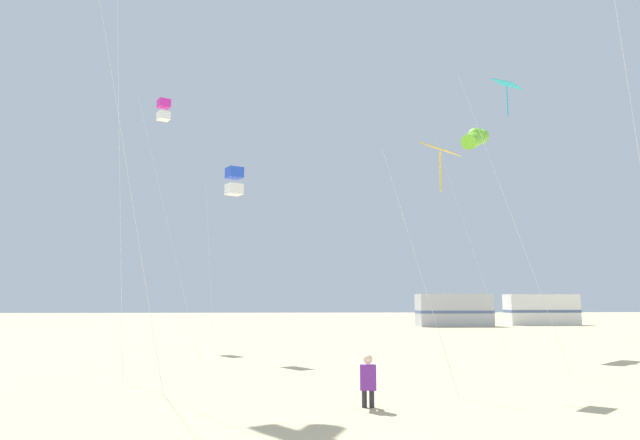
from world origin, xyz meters
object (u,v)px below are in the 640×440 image
Objects in this scene: kite_diamond_cyan at (507,95)px; kite_box_magenta at (164,110)px; kite_tube_lime at (475,138)px; kite_box_blue at (234,181)px; kite_diamond_gold at (439,157)px; rv_van_silver at (454,310)px; rv_van_white at (541,310)px; kite_flyer_standing at (368,380)px.

kite_diamond_cyan is 0.78× the size of kite_box_magenta.
kite_box_magenta is (-15.51, 4.84, 2.64)m from kite_tube_lime.
kite_box_blue is 1.16× the size of kite_diamond_gold.
rv_van_silver is (16.91, 26.85, -5.78)m from kite_box_blue.
rv_van_white is (15.78, 33.56, -8.18)m from kite_diamond_cyan.
rv_van_silver is (5.89, 24.58, -8.44)m from kite_tube_lime.
rv_van_silver is at bearing 76.52° from kite_tube_lime.
kite_tube_lime is 0.81× the size of kite_box_magenta.
kite_diamond_gold reaches higher than rv_van_silver.
kite_diamond_gold is at bearing -54.95° from kite_box_magenta.
kite_diamond_gold is (6.36, -8.35, -0.92)m from kite_box_blue.
rv_van_white is at bearing 48.60° from kite_box_blue.
kite_tube_lime is at bearing -118.16° from rv_van_white.
kite_diamond_gold is 1.03× the size of rv_van_silver.
rv_van_silver is (13.02, 38.17, 0.78)m from kite_flyer_standing.
kite_diamond_cyan reaches higher than kite_diamond_gold.
kite_diamond_gold is at bearing -122.49° from kite_flyer_standing.
kite_diamond_gold is (-3.64, -4.04, -3.33)m from kite_diamond_cyan.
kite_tube_lime is 26.65m from rv_van_silver.
kite_box_blue is (-10.00, 4.31, -2.41)m from kite_diamond_cyan.
kite_box_magenta is 2.02× the size of rv_van_silver.
kite_diamond_gold is at bearing -116.81° from rv_van_white.
kite_box_magenta reaches higher than kite_flyer_standing.
kite_tube_lime is 1.03× the size of kite_diamond_cyan.
kite_diamond_cyan is 11.15m from kite_box_blue.
kite_box_blue is 9.93m from kite_box_magenta.
kite_diamond_cyan is 1.32× the size of kite_box_blue.
kite_flyer_standing is 12.91m from kite_diamond_cyan.
kite_box_blue is (-11.02, -2.27, -2.66)m from kite_tube_lime.
rv_van_white is (25.78, 29.25, -5.78)m from kite_box_blue.
kite_diamond_cyan is at bearing -114.67° from rv_van_white.
kite_box_blue is 32.25m from rv_van_silver.
kite_box_magenta is 39.11m from rv_van_white.
kite_diamond_cyan is 1.58× the size of rv_van_silver.
kite_flyer_standing is at bearing -110.06° from rv_van_silver.
kite_tube_lime is 11.56m from kite_box_blue.
kite_tube_lime reaches higher than kite_diamond_gold.
rv_van_silver is (10.56, 35.20, -4.86)m from kite_diamond_gold.
rv_van_silver and rv_van_white have the same top height.
kite_tube_lime reaches higher than kite_box_blue.
kite_box_magenta is (-4.49, 7.10, 5.30)m from kite_box_blue.
kite_box_blue is 39.42m from rv_van_white.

